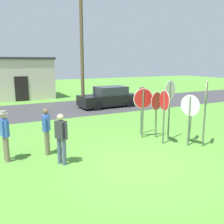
{
  "coord_description": "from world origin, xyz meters",
  "views": [
    {
      "loc": [
        -4.34,
        -6.52,
        3.32
      ],
      "look_at": [
        0.28,
        2.38,
        1.3
      ],
      "focal_mm": 40.22,
      "sensor_mm": 36.0,
      "label": 1
    }
  ],
  "objects": [
    {
      "name": "person_on_left",
      "position": [
        -2.21,
        1.16,
        0.95
      ],
      "size": [
        0.36,
        0.52,
        1.69
      ],
      "color": "#4C5670",
      "rests_on": "ground"
    },
    {
      "name": "stop_sign_nearest",
      "position": [
        3.32,
        1.07,
        1.29
      ],
      "size": [
        0.52,
        0.45,
        1.92
      ],
      "color": "#51664C",
      "rests_on": "ground"
    },
    {
      "name": "stop_sign_rear_left",
      "position": [
        2.83,
        0.64,
        1.41
      ],
      "size": [
        0.21,
        0.82,
        2.06
      ],
      "color": "#51664C",
      "rests_on": "ground"
    },
    {
      "name": "utility_pole",
      "position": [
        1.94,
        10.05,
        4.39
      ],
      "size": [
        1.8,
        0.24,
        8.42
      ],
      "color": "brown",
      "rests_on": "ground"
    },
    {
      "name": "person_in_blue",
      "position": [
        -2.42,
        2.3,
        0.95
      ],
      "size": [
        0.35,
        0.53,
        1.69
      ],
      "color": "#7A6B56",
      "rests_on": "ground"
    },
    {
      "name": "building_background",
      "position": [
        -1.38,
        18.09,
        1.85
      ],
      "size": [
        6.02,
        4.69,
        3.69
      ],
      "color": "beige",
      "rests_on": "ground"
    },
    {
      "name": "stop_sign_tallest",
      "position": [
        2.62,
        1.62,
        1.77
      ],
      "size": [
        0.8,
        0.31,
        2.56
      ],
      "color": "#51664C",
      "rests_on": "ground"
    },
    {
      "name": "stop_sign_leaning_right",
      "position": [
        2.07,
        1.29,
        1.52
      ],
      "size": [
        0.19,
        0.83,
        2.21
      ],
      "color": "#51664C",
      "rests_on": "ground"
    },
    {
      "name": "parked_car_on_street",
      "position": [
        3.94,
        10.0,
        0.69
      ],
      "size": [
        4.36,
        2.13,
        1.51
      ],
      "color": "black",
      "rests_on": "ground"
    },
    {
      "name": "ground_plane",
      "position": [
        0.0,
        0.0,
        0.0
      ],
      "size": [
        80.0,
        80.0,
        0.0
      ],
      "primitive_type": "plane",
      "color": "#518E33"
    },
    {
      "name": "street_asphalt",
      "position": [
        0.0,
        10.84,
        0.0
      ],
      "size": [
        60.0,
        6.4,
        0.01
      ],
      "primitive_type": "cube",
      "color": "#38383A",
      "rests_on": "ground"
    },
    {
      "name": "person_in_teal",
      "position": [
        -3.81,
        2.27,
        0.98
      ],
      "size": [
        0.32,
        0.56,
        1.74
      ],
      "color": "#7A6B56",
      "rests_on": "ground"
    },
    {
      "name": "stop_sign_rear_right",
      "position": [
        2.34,
        2.15,
        1.39
      ],
      "size": [
        0.77,
        0.29,
        2.04
      ],
      "color": "#51664C",
      "rests_on": "ground"
    },
    {
      "name": "stop_sign_low_front",
      "position": [
        1.77,
        2.33,
        1.52
      ],
      "size": [
        0.87,
        0.24,
        2.21
      ],
      "color": "#51664C",
      "rests_on": "ground"
    },
    {
      "name": "stop_sign_leaning_left",
      "position": [
        3.28,
        0.3,
        1.81
      ],
      "size": [
        0.63,
        0.52,
        2.62
      ],
      "color": "#51664C",
      "rests_on": "ground"
    },
    {
      "name": "stop_sign_far_back",
      "position": [
        2.06,
        2.88,
        1.5
      ],
      "size": [
        0.71,
        0.14,
        2.2
      ],
      "color": "#51664C",
      "rests_on": "ground"
    }
  ]
}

